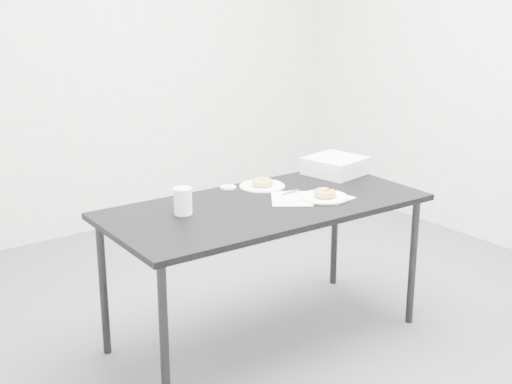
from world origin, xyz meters
TOP-DOWN VIEW (x-y plane):
  - floor at (0.00, 0.00)m, footprint 4.00×4.00m
  - wall_back at (0.00, 2.00)m, footprint 4.00×0.02m
  - table at (-0.18, -0.11)m, footprint 1.67×0.83m
  - scorecard at (-0.02, -0.13)m, footprint 0.32×0.33m
  - logo_patch at (0.06, -0.05)m, footprint 0.06×0.06m
  - pen at (0.04, -0.05)m, footprint 0.12×0.02m
  - napkin at (0.16, -0.25)m, footprint 0.20×0.20m
  - plate_near at (0.12, -0.23)m, footprint 0.25×0.25m
  - donut_near at (0.12, -0.23)m, footprint 0.12×0.12m
  - plate_far at (-0.01, 0.13)m, footprint 0.25×0.25m
  - donut_far at (-0.01, 0.13)m, footprint 0.15×0.15m
  - coffee_cup at (-0.60, -0.01)m, footprint 0.09×0.09m
  - cup_lid at (-0.18, 0.22)m, footprint 0.09×0.09m
  - bakery_box at (0.49, 0.09)m, footprint 0.34×0.34m

SIDE VIEW (x-z plane):
  - floor at x=0.00m, z-range 0.00..0.00m
  - table at x=-0.18m, z-range 0.32..1.07m
  - scorecard at x=-0.02m, z-range 0.75..0.75m
  - napkin at x=0.16m, z-range 0.75..0.75m
  - logo_patch at x=0.06m, z-range 0.75..0.76m
  - plate_far at x=-0.01m, z-range 0.75..0.76m
  - cup_lid at x=-0.18m, z-range 0.75..0.76m
  - pen at x=0.04m, z-range 0.75..0.76m
  - plate_near at x=0.12m, z-range 0.75..0.76m
  - donut_far at x=-0.01m, z-range 0.76..0.80m
  - donut_near at x=0.12m, z-range 0.76..0.80m
  - bakery_box at x=0.49m, z-range 0.75..0.85m
  - coffee_cup at x=-0.60m, z-range 0.75..0.88m
  - wall_back at x=0.00m, z-range 0.00..2.70m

